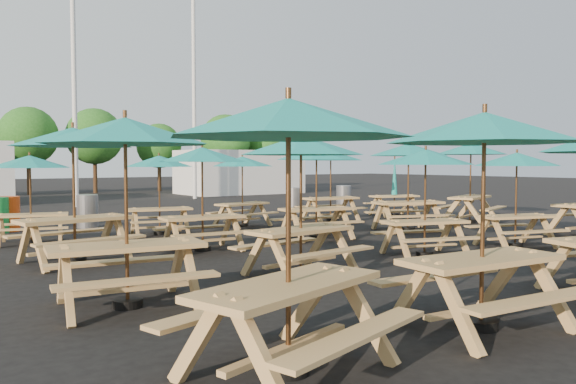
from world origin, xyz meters
TOP-DOWN VIEW (x-y plane):
  - ground at (0.00, 0.00)m, footprint 120.00×120.00m
  - picnic_unit_0 at (-5.71, -6.42)m, footprint 2.64×2.64m
  - picnic_unit_1 at (-6.06, -3.36)m, footprint 2.47×2.47m
  - picnic_unit_2 at (-5.72, 0.36)m, footprint 2.50×2.50m
  - picnic_unit_3 at (-5.85, 3.54)m, footprint 2.21×2.21m
  - picnic_unit_4 at (-3.17, -6.61)m, footprint 2.36×2.36m
  - picnic_unit_5 at (-2.99, -3.01)m, footprint 2.26×2.26m
  - picnic_unit_6 at (-3.12, 0.27)m, footprint 2.14×2.14m
  - picnic_unit_7 at (-2.80, 3.31)m, footprint 2.17×2.17m
  - picnic_unit_9 at (0.16, -2.95)m, footprint 2.39×2.39m
  - picnic_unit_10 at (0.03, 0.35)m, footprint 2.29×2.29m
  - picnic_unit_11 at (-0.09, 3.65)m, footprint 2.13×2.13m
  - picnic_unit_13 at (2.74, -3.31)m, footprint 2.33×2.33m
  - picnic_unit_14 at (3.05, 0.11)m, footprint 2.69×2.69m
  - picnic_unit_15 at (2.97, 3.29)m, footprint 2.25×2.25m
  - picnic_unit_18 at (6.12, 0.35)m, footprint 2.78×2.78m
  - picnic_unit_19 at (5.96, 3.37)m, footprint 2.00×1.85m
  - waste_bin_1 at (-5.85, 6.38)m, footprint 0.59×0.59m
  - waste_bin_2 at (-3.86, 5.97)m, footprint 0.59×0.59m
  - waste_bin_3 at (3.72, 6.24)m, footprint 0.59×0.59m
  - waste_bin_4 at (6.38, 6.52)m, footprint 0.59×0.59m
  - mast_0 at (-2.00, 14.00)m, footprint 0.20×0.20m
  - mast_1 at (4.50, 16.00)m, footprint 0.20×0.20m
  - event_tent_1 at (9.00, 19.00)m, footprint 7.00×4.00m
  - tree_3 at (-1.75, 24.72)m, footprint 3.36×3.36m
  - tree_4 at (1.90, 24.26)m, footprint 3.41×3.41m
  - tree_5 at (6.22, 24.67)m, footprint 2.94×2.94m
  - tree_6 at (10.23, 22.90)m, footprint 3.38×3.38m
  - tree_7 at (13.63, 22.92)m, footprint 2.95×2.95m

SIDE VIEW (x-z plane):
  - ground at x=0.00m, z-range 0.00..0.00m
  - waste_bin_1 at x=-5.85m, z-range 0.00..0.95m
  - waste_bin_2 at x=-3.86m, z-range 0.00..0.95m
  - waste_bin_3 at x=3.72m, z-range 0.00..0.95m
  - waste_bin_4 at x=6.38m, z-range 0.00..0.95m
  - picnic_unit_19 at x=5.96m, z-range -0.19..1.96m
  - event_tent_1 at x=9.00m, z-range 0.00..2.60m
  - picnic_unit_3 at x=-5.85m, z-range 0.74..2.80m
  - picnic_unit_11 at x=-0.09m, z-range 0.75..2.82m
  - picnic_unit_7 at x=-2.80m, z-range 0.75..2.82m
  - picnic_unit_13 at x=2.74m, z-range 0.76..2.87m
  - picnic_unit_9 at x=0.16m, z-range 0.78..2.92m
  - picnic_unit_6 at x=-3.12m, z-range 0.80..3.01m
  - picnic_unit_10 at x=0.03m, z-range 0.82..3.10m
  - picnic_unit_15 at x=2.97m, z-range 0.82..3.10m
  - picnic_unit_5 at x=-2.99m, z-range 0.85..3.19m
  - picnic_unit_14 at x=3.05m, z-range 0.87..3.28m
  - picnic_unit_4 at x=-3.17m, z-range 0.89..3.33m
  - picnic_unit_0 at x=-5.71m, z-range 0.89..3.33m
  - picnic_unit_1 at x=-6.06m, z-range 0.89..3.36m
  - picnic_unit_18 at x=6.12m, z-range 0.90..3.39m
  - picnic_unit_2 at x=-5.72m, z-range 0.92..3.46m
  - tree_5 at x=6.22m, z-range 0.75..5.20m
  - tree_7 at x=13.63m, z-range 0.75..5.23m
  - tree_3 at x=-1.75m, z-range 0.86..5.95m
  - tree_6 at x=10.23m, z-range 0.86..5.99m
  - tree_4 at x=1.90m, z-range 0.87..6.04m
  - mast_0 at x=-2.00m, z-range 0.00..12.00m
  - mast_1 at x=4.50m, z-range 0.00..12.00m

